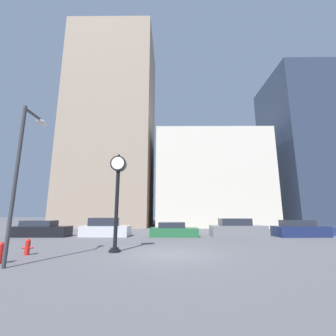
{
  "coord_description": "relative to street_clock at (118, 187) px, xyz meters",
  "views": [
    {
      "loc": [
        0.03,
        -11.15,
        1.87
      ],
      "look_at": [
        -0.12,
        10.8,
        6.32
      ],
      "focal_mm": 24.0,
      "sensor_mm": 36.0,
      "label": 1
    }
  ],
  "objects": [
    {
      "name": "fire_hydrant_far",
      "position": [
        -3.77,
        -2.61,
        -2.81
      ],
      "size": [
        0.54,
        0.23,
        0.79
      ],
      "color": "red",
      "rests_on": "ground_plane"
    },
    {
      "name": "car_grey",
      "position": [
        8.27,
        7.52,
        -2.59
      ],
      "size": [
        4.42,
        1.77,
        1.47
      ],
      "rotation": [
        0.0,
        0.0,
        0.01
      ],
      "color": "slate",
      "rests_on": "ground_plane"
    },
    {
      "name": "building_tall_tower",
      "position": [
        -6.66,
        23.54,
        12.65
      ],
      "size": [
        12.91,
        12.0,
        31.72
      ],
      "color": "gray",
      "rests_on": "ground_plane"
    },
    {
      "name": "street_clock",
      "position": [
        0.0,
        0.0,
        0.0
      ],
      "size": [
        0.81,
        0.58,
        4.98
      ],
      "color": "black",
      "rests_on": "ground_plane"
    },
    {
      "name": "building_glass_modern",
      "position": [
        24.79,
        23.54,
        8.97
      ],
      "size": [
        10.56,
        12.0,
        24.37
      ],
      "color": "#2D384C",
      "rests_on": "ground_plane"
    },
    {
      "name": "fire_hydrant_near",
      "position": [
        -3.84,
        -0.81,
        -2.85
      ],
      "size": [
        0.51,
        0.22,
        0.71
      ],
      "color": "red",
      "rests_on": "ground_plane"
    },
    {
      "name": "ground_plane",
      "position": [
        2.68,
        -0.46,
        -3.21
      ],
      "size": [
        200.0,
        200.0,
        0.0
      ],
      "primitive_type": "plane",
      "color": "#515156"
    },
    {
      "name": "car_silver",
      "position": [
        -2.68,
        7.8,
        -2.58
      ],
      "size": [
        4.0,
        2.0,
        1.51
      ],
      "rotation": [
        0.0,
        0.0,
        -0.03
      ],
      "color": "#BCBCC1",
      "rests_on": "ground_plane"
    },
    {
      "name": "car_navy",
      "position": [
        13.41,
        7.55,
        -2.65
      ],
      "size": [
        4.2,
        2.02,
        1.32
      ],
      "rotation": [
        0.0,
        0.0,
        0.05
      ],
      "color": "#19234C",
      "rests_on": "ground_plane"
    },
    {
      "name": "car_green",
      "position": [
        3.04,
        7.62,
        -2.72
      ],
      "size": [
        3.94,
        1.9,
        1.16
      ],
      "rotation": [
        0.0,
        0.0,
        -0.02
      ],
      "color": "#236038",
      "rests_on": "ground_plane"
    },
    {
      "name": "building_storefront_row",
      "position": [
        8.99,
        23.54,
        3.62
      ],
      "size": [
        16.19,
        12.0,
        13.67
      ],
      "color": "beige",
      "rests_on": "ground_plane"
    },
    {
      "name": "street_lamp_left",
      "position": [
        -3.07,
        -2.95,
        0.86
      ],
      "size": [
        0.36,
        1.57,
        6.09
      ],
      "color": "#38383D",
      "rests_on": "ground_plane"
    },
    {
      "name": "car_black",
      "position": [
        -7.94,
        7.48,
        -2.66
      ],
      "size": [
        4.53,
        1.77,
        1.29
      ],
      "rotation": [
        0.0,
        0.0,
        0.01
      ],
      "color": "black",
      "rests_on": "ground_plane"
    }
  ]
}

